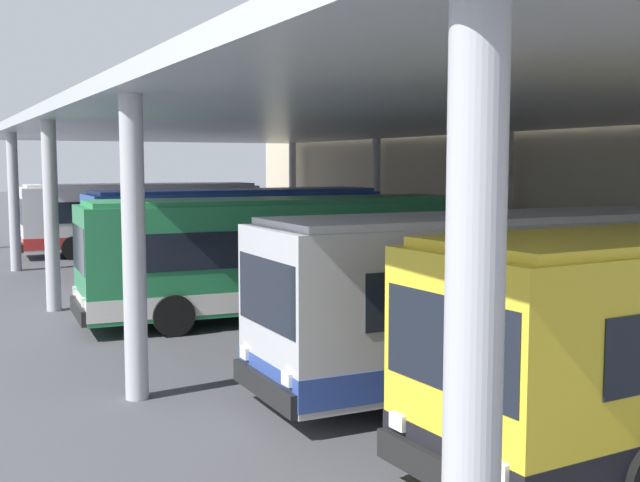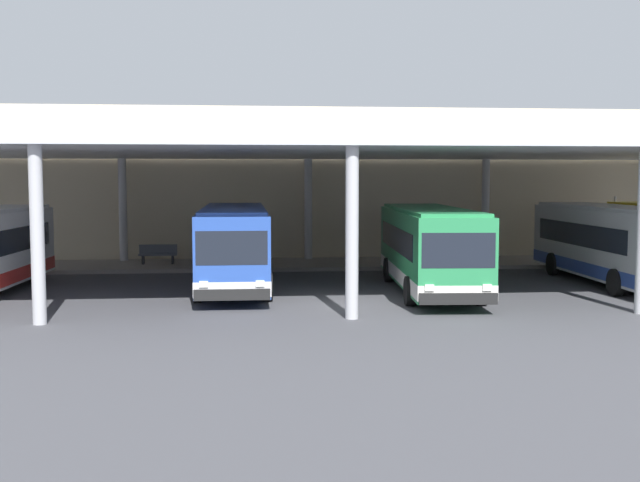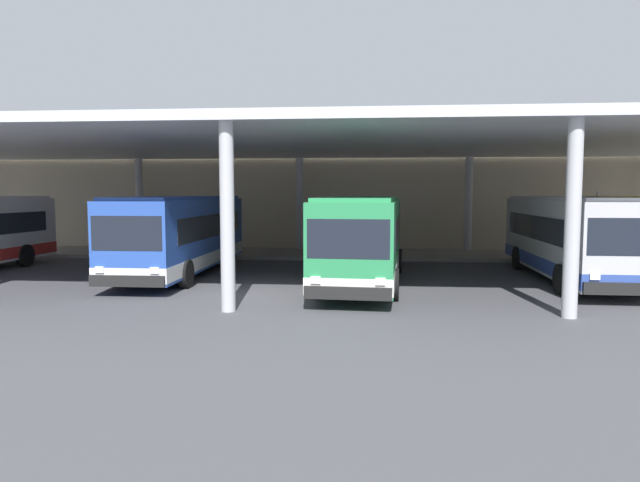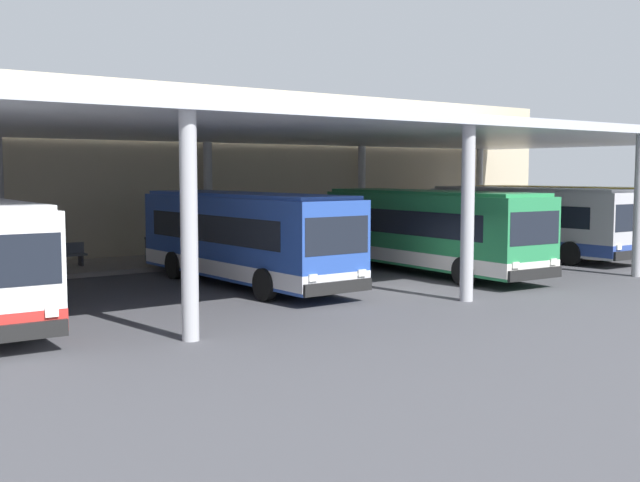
% 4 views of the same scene
% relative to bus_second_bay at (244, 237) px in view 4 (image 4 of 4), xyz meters
% --- Properties ---
extents(ground_plane, '(200.00, 200.00, 0.00)m').
position_rel_bus_second_bay_xyz_m(ground_plane, '(3.65, -4.35, -1.66)').
color(ground_plane, '#47474C').
extents(platform_kerb, '(42.00, 4.50, 0.18)m').
position_rel_bus_second_bay_xyz_m(platform_kerb, '(3.65, 7.40, -1.57)').
color(platform_kerb, gray).
rests_on(platform_kerb, ground).
extents(station_building_facade, '(48.00, 1.60, 7.95)m').
position_rel_bus_second_bay_xyz_m(station_building_facade, '(3.65, 10.65, 2.32)').
color(station_building_facade, '#C1B293').
rests_on(station_building_facade, ground).
extents(canopy_shelter, '(40.00, 17.00, 5.55)m').
position_rel_bus_second_bay_xyz_m(canopy_shelter, '(3.65, 1.15, 3.63)').
color(canopy_shelter, silver).
rests_on(canopy_shelter, ground).
extents(bus_second_bay, '(2.74, 10.53, 3.17)m').
position_rel_bus_second_bay_xyz_m(bus_second_bay, '(0.00, 0.00, 0.00)').
color(bus_second_bay, '#284CA8').
rests_on(bus_second_bay, ground).
extents(bus_middle_bay, '(3.22, 10.67, 3.17)m').
position_rel_bus_second_bay_xyz_m(bus_middle_bay, '(7.34, -1.54, 0.00)').
color(bus_middle_bay, '#28844C').
rests_on(bus_middle_bay, ground).
extents(bus_far_bay, '(2.89, 10.58, 3.17)m').
position_rel_bus_second_bay_xyz_m(bus_far_bay, '(15.13, -0.11, 0.00)').
color(bus_far_bay, '#B7B7BC').
rests_on(bus_far_bay, ground).
extents(bus_departing, '(3.04, 10.63, 3.17)m').
position_rel_bus_second_bay_xyz_m(bus_departing, '(18.95, 0.31, 0.00)').
color(bus_departing, yellow).
rests_on(bus_departing, ground).
extents(bench_waiting, '(1.80, 0.45, 0.92)m').
position_rel_bus_second_bay_xyz_m(bench_waiting, '(-3.73, 7.46, -0.99)').
color(bench_waiting, '#4C515B').
rests_on(bench_waiting, platform_kerb).
extents(trash_bin, '(0.52, 0.52, 0.98)m').
position_rel_bus_second_bay_xyz_m(trash_bin, '(0.00, 7.49, -0.98)').
color(trash_bin, '#33383D').
rests_on(trash_bin, platform_kerb).
extents(banner_sign, '(0.70, 0.12, 3.20)m').
position_rel_bus_second_bay_xyz_m(banner_sign, '(18.66, 6.59, 0.32)').
color(banner_sign, '#B2B2B7').
rests_on(banner_sign, platform_kerb).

